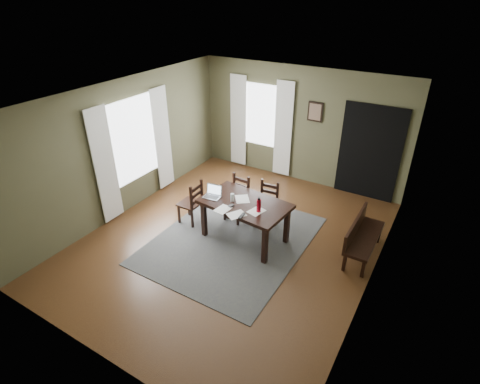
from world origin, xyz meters
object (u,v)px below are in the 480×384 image
Objects in this scene: chair_end at (192,203)px; laptop at (213,194)px; dining_table at (245,207)px; chair_back_left at (237,199)px; chair_back_right at (267,204)px; bench at (361,234)px; water_bottle at (259,205)px.

laptop is at bearing 83.98° from chair_end.
dining_table is 0.65m from laptop.
chair_back_left is at bearing 70.99° from laptop.
chair_end is 0.69m from laptop.
laptop is (-0.13, -0.64, 0.40)m from chair_back_left.
chair_back_right is 0.69× the size of bench.
chair_end is at bearing -154.51° from chair_back_right.
bench is (3.16, 0.68, -0.02)m from chair_end.
laptop is at bearing 177.90° from water_bottle.
laptop is 1.24× the size of water_bottle.
chair_end is 0.71× the size of bench.
water_bottle reaches higher than dining_table.
chair_back_left is (-0.49, 0.54, -0.24)m from dining_table.
chair_back_right is at bearing 118.82° from chair_end.
laptop is at bearing -136.97° from chair_back_right.
chair_back_left is 2.46m from bench.
laptop is (-2.60, -0.73, 0.42)m from bench.
chair_back_right is (1.29, 0.72, -0.01)m from chair_end.
water_bottle is (-1.62, -0.77, 0.49)m from bench.
water_bottle is (0.98, -0.04, 0.07)m from laptop.
bench is 4.70× the size of water_bottle.
dining_table is 1.78× the size of chair_back_left.
chair_end is at bearing -171.72° from dining_table.
chair_end is at bearing 167.32° from laptop.
dining_table is 1.86× the size of chair_back_right.
dining_table is 0.44m from water_bottle.
dining_table is 4.90× the size of laptop.
dining_table is 1.29× the size of bench.
chair_end is at bearing 102.18° from bench.
water_bottle is (0.35, -0.14, 0.22)m from dining_table.
chair_back_right is 1.14m from laptop.
laptop is (0.56, -0.05, 0.40)m from chair_end.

